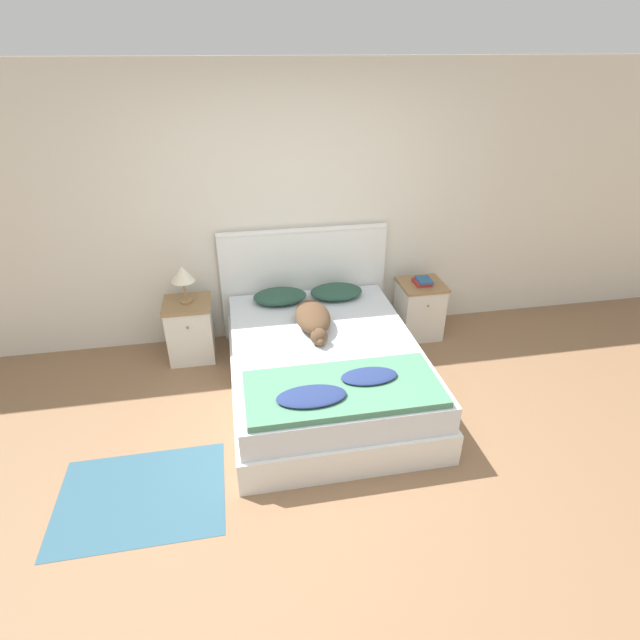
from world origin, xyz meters
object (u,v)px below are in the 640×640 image
bed (325,368)px  pillow_right (336,292)px  nightstand_left (190,330)px  table_lamp (182,275)px  dog (313,318)px  book_stack (423,281)px  nightstand_right (419,309)px  pillow_left (280,296)px

bed → pillow_right: bearing=71.4°
nightstand_left → table_lamp: (0.00, 0.01, 0.56)m
bed → dog: (-0.05, 0.27, 0.34)m
table_lamp → book_stack: bearing=-0.6°
nightstand_right → pillow_right: size_ratio=1.14×
pillow_left → dog: dog is taller
pillow_right → book_stack: book_stack is taller
pillow_left → dog: size_ratio=0.66×
bed → pillow_left: size_ratio=4.11×
pillow_left → pillow_right: same height
pillow_left → pillow_right: 0.54m
bed → dog: size_ratio=2.72×
nightstand_right → pillow_left: pillow_left is taller
bed → pillow_right: 0.91m
table_lamp → pillow_left: bearing=1.2°
pillow_right → dog: size_ratio=0.66×
dog → pillow_left: bearing=112.9°
bed → dog: bearing=99.6°
table_lamp → nightstand_left: bearing=-90.0°
nightstand_left → dog: dog is taller
nightstand_right → table_lamp: bearing=179.8°
book_stack → pillow_left: bearing=178.4°
dog → book_stack: dog is taller
nightstand_right → nightstand_left: bearing=180.0°
nightstand_right → dog: (-1.17, -0.51, 0.29)m
pillow_right → pillow_left: bearing=180.0°
pillow_right → nightstand_right: bearing=-1.7°
book_stack → nightstand_right: bearing=84.3°
bed → book_stack: size_ratio=10.72×
book_stack → dog: bearing=-157.1°
bed → table_lamp: (-1.13, 0.79, 0.60)m
bed → pillow_left: 0.91m
nightstand_left → pillow_right: bearing=1.0°
pillow_right → book_stack: (0.86, -0.04, 0.05)m
nightstand_left → pillow_left: size_ratio=1.14×
book_stack → table_lamp: table_lamp is taller
pillow_left → dog: (0.23, -0.53, 0.03)m
book_stack → bed: bearing=-145.7°
dog → table_lamp: 1.23m
nightstand_left → book_stack: 2.28m
pillow_left → table_lamp: bearing=-178.8°
bed → book_stack: book_stack is taller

